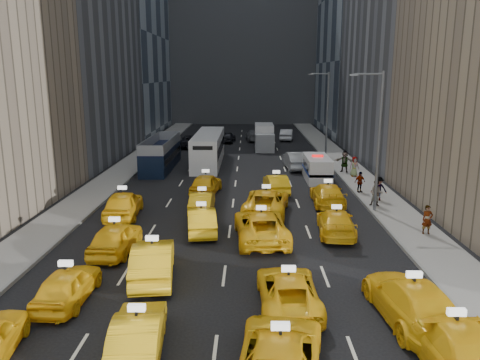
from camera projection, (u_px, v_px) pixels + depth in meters
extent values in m
plane|color=black|center=(222.00, 296.00, 18.99)|extent=(160.00, 160.00, 0.00)
cube|color=gray|center=(124.00, 170.00, 43.53)|extent=(3.00, 90.00, 0.15)
cube|color=gray|center=(351.00, 171.00, 43.15)|extent=(3.00, 90.00, 0.15)
cube|color=slate|center=(140.00, 170.00, 43.50)|extent=(0.15, 90.00, 0.18)
cube|color=slate|center=(335.00, 170.00, 43.17)|extent=(0.15, 90.00, 0.18)
cube|color=slate|center=(243.00, 10.00, 84.72)|extent=(30.00, 12.00, 40.00)
cylinder|color=#595B60|center=(379.00, 144.00, 29.51)|extent=(0.20, 0.20, 9.00)
cylinder|color=#595B60|center=(369.00, 74.00, 28.57)|extent=(1.80, 0.12, 0.12)
cube|color=slate|center=(354.00, 75.00, 28.60)|extent=(0.50, 0.22, 0.12)
cylinder|color=#595B60|center=(327.00, 116.00, 49.01)|extent=(0.20, 0.20, 9.00)
cylinder|color=#595B60|center=(320.00, 74.00, 48.07)|extent=(1.80, 0.12, 0.12)
cube|color=slate|center=(311.00, 74.00, 48.10)|extent=(0.50, 0.22, 0.12)
imported|color=yellow|center=(138.00, 334.00, 14.89)|extent=(1.93, 4.47, 1.43)
imported|color=yellow|center=(280.00, 355.00, 13.75)|extent=(3.14, 5.58, 1.47)
imported|color=yellow|center=(453.00, 342.00, 14.37)|extent=(2.30, 5.44, 1.57)
imported|color=yellow|center=(68.00, 285.00, 18.38)|extent=(1.75, 4.16, 1.41)
imported|color=yellow|center=(153.00, 260.00, 20.54)|extent=(2.37, 5.12, 1.62)
imported|color=yellow|center=(288.00, 290.00, 18.02)|extent=(2.40, 4.93, 1.35)
imported|color=yellow|center=(412.00, 301.00, 16.91)|extent=(2.76, 5.74, 1.61)
imported|color=yellow|center=(116.00, 238.00, 23.47)|extent=(2.02, 4.58, 1.53)
imported|color=yellow|center=(202.00, 220.00, 26.49)|extent=(2.14, 4.61, 1.46)
imported|color=yellow|center=(261.00, 226.00, 25.26)|extent=(3.14, 5.95, 1.59)
imported|color=yellow|center=(336.00, 222.00, 26.15)|extent=(2.33, 4.93, 1.39)
imported|color=yellow|center=(123.00, 204.00, 29.33)|extent=(2.35, 5.06, 1.68)
imported|color=yellow|center=(202.00, 202.00, 30.50)|extent=(1.43, 4.03, 1.32)
imported|color=yellow|center=(266.00, 202.00, 30.03)|extent=(3.38, 6.02, 1.59)
imported|color=yellow|center=(328.00, 194.00, 32.08)|extent=(2.19, 5.11, 1.47)
imported|color=yellow|center=(206.00, 184.00, 34.94)|extent=(2.38, 4.75, 1.55)
imported|color=yellow|center=(276.00, 184.00, 35.35)|extent=(1.94, 4.37, 1.39)
cube|color=silver|center=(317.00, 168.00, 39.45)|extent=(2.06, 5.10, 2.02)
cylinder|color=black|center=(310.00, 180.00, 38.02)|extent=(0.28, 0.81, 0.81)
cylinder|color=black|center=(330.00, 180.00, 37.99)|extent=(0.28, 0.81, 0.81)
cylinder|color=black|center=(305.00, 171.00, 41.18)|extent=(0.28, 0.81, 0.81)
cylinder|color=black|center=(323.00, 172.00, 41.15)|extent=(0.28, 0.81, 0.81)
cube|color=navy|center=(317.00, 170.00, 39.48)|extent=(2.10, 5.10, 0.23)
cube|color=red|center=(318.00, 156.00, 39.21)|extent=(0.93, 0.35, 0.15)
cube|color=black|center=(161.00, 153.00, 44.34)|extent=(2.30, 9.96, 2.89)
cylinder|color=black|center=(142.00, 171.00, 40.58)|extent=(0.28, 1.10, 1.10)
cylinder|color=black|center=(164.00, 171.00, 40.55)|extent=(0.28, 1.10, 1.10)
cylinder|color=black|center=(159.00, 155.00, 48.53)|extent=(0.28, 1.10, 1.10)
cylinder|color=black|center=(178.00, 155.00, 48.49)|extent=(0.28, 1.10, 1.10)
cube|color=silver|center=(209.00, 149.00, 46.48)|extent=(3.06, 12.02, 3.08)
cylinder|color=black|center=(192.00, 168.00, 41.80)|extent=(0.28, 1.10, 1.10)
cylinder|color=black|center=(216.00, 168.00, 41.76)|extent=(0.28, 1.10, 1.10)
cylinder|color=black|center=(203.00, 150.00, 51.65)|extent=(0.28, 1.10, 1.10)
cylinder|color=black|center=(222.00, 150.00, 51.61)|extent=(0.28, 1.10, 1.10)
cube|color=silver|center=(264.00, 137.00, 55.76)|extent=(2.54, 6.45, 2.90)
cylinder|color=black|center=(257.00, 147.00, 53.76)|extent=(0.28, 1.10, 1.10)
cylinder|color=black|center=(273.00, 147.00, 53.73)|extent=(0.28, 1.10, 1.10)
cylinder|color=black|center=(256.00, 142.00, 58.18)|extent=(0.28, 1.10, 1.10)
cylinder|color=black|center=(271.00, 142.00, 58.15)|extent=(0.28, 1.10, 1.10)
imported|color=#929599|center=(295.00, 160.00, 44.20)|extent=(2.16, 5.13, 1.65)
imported|color=black|center=(191.00, 141.00, 57.33)|extent=(2.91, 5.58, 1.50)
imported|color=slate|center=(254.00, 135.00, 62.59)|extent=(2.58, 5.37, 1.51)
imported|color=black|center=(228.00, 137.00, 61.17)|extent=(2.14, 4.28, 1.40)
imported|color=#AEB0B7|center=(287.00, 135.00, 63.25)|extent=(2.24, 4.80, 1.52)
imported|color=gray|center=(427.00, 220.00, 25.76)|extent=(0.62, 0.43, 1.64)
imported|color=gray|center=(376.00, 193.00, 31.18)|extent=(0.96, 0.71, 1.76)
imported|color=gray|center=(379.00, 189.00, 32.62)|extent=(1.15, 0.68, 1.67)
imported|color=gray|center=(360.00, 182.00, 34.85)|extent=(1.01, 0.75, 1.57)
imported|color=gray|center=(354.00, 167.00, 40.26)|extent=(0.90, 0.59, 1.72)
imported|color=gray|center=(345.00, 161.00, 42.06)|extent=(1.84, 1.22, 1.93)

